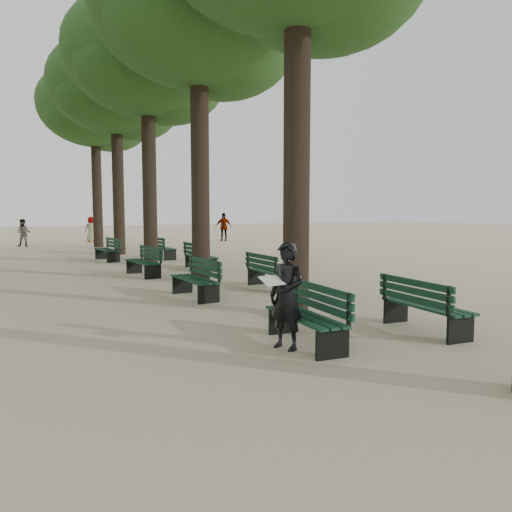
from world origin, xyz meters
name	(u,v)px	position (x,y,z in m)	size (l,w,h in m)	color
ground	(323,366)	(0.00, 0.00, 0.00)	(120.00, 120.00, 0.00)	beige
tree_central_2	(198,5)	(1.50, 8.00, 7.65)	(6.00, 6.00, 9.95)	#33261C
tree_central_3	(147,55)	(1.50, 13.00, 7.65)	(6.00, 6.00, 9.95)	#33261C
tree_central_4	(116,85)	(1.50, 18.00, 7.65)	(6.00, 6.00, 9.95)	#33261C
tree_central_5	(95,105)	(1.50, 23.00, 7.65)	(6.00, 6.00, 9.95)	#33261C
bench_left_0	(305,328)	(0.37, 0.97, 0.27)	(0.74, 1.85, 0.92)	black
bench_left_1	(195,287)	(0.37, 5.61, 0.27)	(0.62, 1.82, 0.92)	black
bench_left_2	(143,267)	(0.37, 10.02, 0.27)	(0.74, 1.85, 0.92)	black
bench_left_3	(107,254)	(0.37, 15.32, 0.27)	(0.74, 1.85, 0.92)	black
bench_right_0	(426,316)	(2.63, 0.69, 0.27)	(0.74, 1.85, 0.92)	black
bench_right_1	(270,278)	(2.63, 6.00, 0.27)	(0.62, 1.82, 0.92)	black
bench_right_2	(201,261)	(2.63, 10.83, 0.27)	(0.63, 1.82, 0.92)	black
bench_right_3	(163,252)	(2.63, 15.02, 0.27)	(0.64, 1.82, 0.92)	black
man_with_map	(287,296)	(0.00, 0.94, 0.80)	(0.70, 0.71, 1.60)	black
pedestrian_d	(91,229)	(1.95, 27.66, 0.81)	(0.79, 0.32, 1.62)	#262628
pedestrian_c	(223,227)	(9.87, 24.75, 0.92)	(1.08, 0.37, 1.85)	#262628
pedestrian_a	(24,233)	(-2.10, 25.37, 0.77)	(0.75, 0.31, 1.54)	#262628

